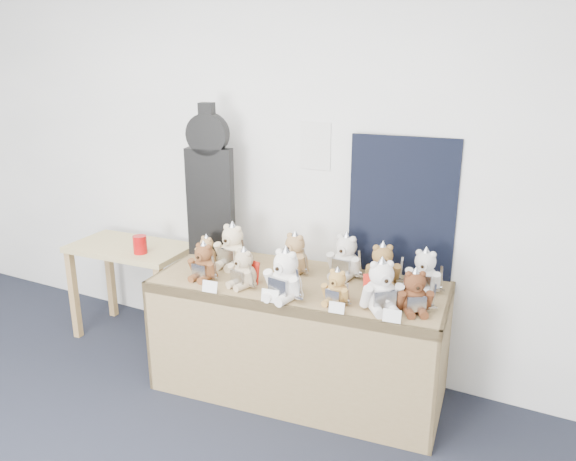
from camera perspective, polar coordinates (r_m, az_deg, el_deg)
The scene contains 22 objects.
room_shell at distance 3.58m, azimuth 2.77°, elevation 8.58°, with size 6.00×6.00×6.00m.
display_table at distance 3.39m, azimuth 0.79°, elevation -8.03°, with size 1.82×0.92×0.73m.
side_table at distance 4.25m, azimuth -15.66°, elevation -3.05°, with size 0.89×0.53×0.72m.
guitar_case at distance 3.74m, azimuth -7.95°, elevation 4.83°, with size 0.32×0.16×1.01m.
navy_board at distance 3.43m, azimuth 11.48°, elevation 2.30°, with size 0.64×0.02×0.85m, color black.
red_cup at distance 4.00m, azimuth -14.80°, elevation -1.39°, with size 0.09×0.09×0.13m, color #A90B0C.
teddy_front_far_left at distance 3.42m, azimuth -8.56°, elevation -3.27°, with size 0.21×0.16×0.26m.
teddy_front_left at distance 3.29m, azimuth -4.52°, elevation -3.98°, with size 0.21×0.20×0.26m.
teddy_front_centre at distance 3.11m, azimuth -0.30°, elevation -4.69°, with size 0.26×0.23×0.32m.
teddy_front_right at distance 3.07m, azimuth 4.97°, elevation -5.86°, with size 0.18×0.15×0.22m.
teddy_front_far_right at distance 3.02m, azimuth 9.46°, elevation -5.74°, with size 0.26×0.26×0.31m.
teddy_front_end at distance 3.03m, azimuth 12.74°, elevation -6.27°, with size 0.22×0.21×0.26m.
teddy_back_left at distance 3.59m, azimuth -5.69°, elevation -1.74°, with size 0.26×0.21×0.32m.
teddy_back_centre_left at distance 3.47m, azimuth 0.64°, elevation -2.52°, with size 0.24×0.21×0.29m.
teddy_back_centre_right at distance 3.43m, azimuth 5.86°, elevation -2.78°, with size 0.25×0.21×0.30m.
teddy_back_right at distance 3.33m, azimuth 9.56°, elevation -3.67°, with size 0.24×0.23×0.29m.
teddy_back_end at distance 3.30m, azimuth 13.68°, elevation -4.20°, with size 0.23×0.18×0.28m.
teddy_back_far_left at distance 3.68m, azimuth -8.29°, elevation -2.08°, with size 0.17×0.15×0.21m.
entry_card_a at distance 3.24m, azimuth -7.95°, elevation -5.67°, with size 0.09×0.00×0.07m, color silver.
entry_card_b at distance 3.09m, azimuth -1.85°, elevation -6.66°, with size 0.10×0.00×0.07m, color silver.
entry_card_c at distance 2.98m, azimuth 4.96°, elevation -7.82°, with size 0.08×0.00×0.06m, color silver.
entry_card_d at distance 2.92m, azimuth 10.51°, elevation -8.53°, with size 0.09×0.00×0.07m, color silver.
Camera 1 is at (1.88, -0.73, 2.03)m, focal length 35.00 mm.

